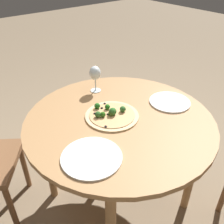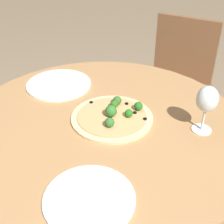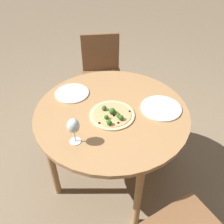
{
  "view_description": "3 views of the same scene",
  "coord_description": "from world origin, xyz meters",
  "px_view_note": "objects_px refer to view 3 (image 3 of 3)",
  "views": [
    {
      "loc": [
        -0.75,
        -0.86,
        1.51
      ],
      "look_at": [
        -0.02,
        0.04,
        0.74
      ],
      "focal_mm": 40.0,
      "sensor_mm": 36.0,
      "label": 1
    },
    {
      "loc": [
        0.91,
        -0.07,
        1.37
      ],
      "look_at": [
        -0.02,
        0.04,
        0.74
      ],
      "focal_mm": 50.0,
      "sensor_mm": 36.0,
      "label": 2
    },
    {
      "loc": [
        -0.52,
        1.19,
        1.8
      ],
      "look_at": [
        -0.02,
        0.04,
        0.74
      ],
      "focal_mm": 40.0,
      "sensor_mm": 36.0,
      "label": 3
    }
  ],
  "objects_px": {
    "chair_2": "(102,74)",
    "pizza": "(112,115)",
    "plate_near": "(72,93)",
    "plate_far": "(161,108)",
    "wine_glass": "(73,127)"
  },
  "relations": [
    {
      "from": "chair_2",
      "to": "pizza",
      "type": "xyz_separation_m",
      "value": [
        -0.47,
        0.83,
        0.27
      ]
    },
    {
      "from": "plate_near",
      "to": "plate_far",
      "type": "bearing_deg",
      "value": -171.9
    },
    {
      "from": "pizza",
      "to": "plate_near",
      "type": "relative_size",
      "value": 1.21
    },
    {
      "from": "wine_glass",
      "to": "plate_near",
      "type": "distance_m",
      "value": 0.5
    },
    {
      "from": "pizza",
      "to": "plate_far",
      "type": "height_order",
      "value": "pizza"
    },
    {
      "from": "chair_2",
      "to": "plate_near",
      "type": "bearing_deg",
      "value": -111.75
    },
    {
      "from": "chair_2",
      "to": "wine_glass",
      "type": "xyz_separation_m",
      "value": [
        -0.36,
        1.13,
        0.38
      ]
    },
    {
      "from": "wine_glass",
      "to": "plate_near",
      "type": "height_order",
      "value": "wine_glass"
    },
    {
      "from": "chair_2",
      "to": "wine_glass",
      "type": "distance_m",
      "value": 1.25
    },
    {
      "from": "pizza",
      "to": "chair_2",
      "type": "bearing_deg",
      "value": -60.39
    },
    {
      "from": "chair_2",
      "to": "plate_near",
      "type": "xyz_separation_m",
      "value": [
        -0.1,
        0.72,
        0.26
      ]
    },
    {
      "from": "chair_2",
      "to": "plate_far",
      "type": "xyz_separation_m",
      "value": [
        -0.75,
        0.63,
        0.26
      ]
    },
    {
      "from": "wine_glass",
      "to": "plate_far",
      "type": "relative_size",
      "value": 0.62
    },
    {
      "from": "plate_far",
      "to": "pizza",
      "type": "bearing_deg",
      "value": 36.04
    },
    {
      "from": "chair_2",
      "to": "plate_far",
      "type": "height_order",
      "value": "chair_2"
    }
  ]
}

